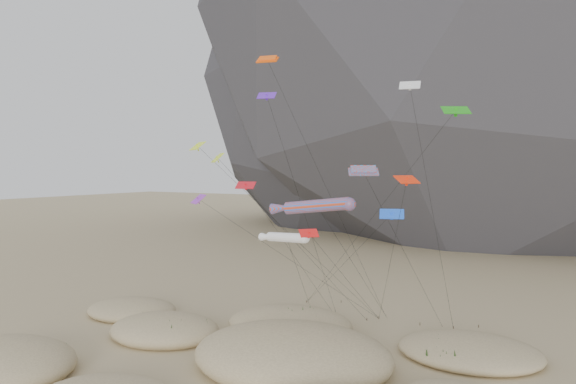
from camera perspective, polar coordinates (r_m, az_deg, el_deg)
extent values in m
plane|color=#CCB789|center=(46.73, -5.45, -18.77)|extent=(500.00, 500.00, 0.00)
ellipsoid|color=#2B2B30|center=(172.33, 8.68, 11.57)|extent=(136.20, 127.83, 116.00)
ellipsoid|color=#CCB789|center=(53.67, -27.12, -15.26)|extent=(12.99, 11.04, 3.65)
ellipsoid|color=#CCB789|center=(59.23, -12.42, -13.51)|extent=(11.57, 9.84, 2.88)
ellipsoid|color=#CCB789|center=(49.51, 0.45, -16.25)|extent=(17.50, 14.87, 4.57)
ellipsoid|color=#CCB789|center=(59.80, 0.19, -13.25)|extent=(13.33, 11.33, 3.10)
ellipsoid|color=#CCB789|center=(54.68, 17.95, -15.11)|extent=(12.82, 10.89, 2.25)
ellipsoid|color=#CCB789|center=(68.50, -15.60, -11.45)|extent=(10.67, 9.07, 2.28)
ellipsoid|color=black|center=(55.10, -25.53, -14.67)|extent=(3.00, 2.57, 0.90)
ellipsoid|color=black|center=(54.55, -22.64, -14.90)|extent=(2.49, 2.13, 0.75)
ellipsoid|color=black|center=(57.28, -12.24, -13.91)|extent=(2.83, 2.42, 0.85)
ellipsoid|color=black|center=(58.41, -9.10, -13.66)|extent=(2.17, 1.86, 0.65)
ellipsoid|color=black|center=(47.69, 1.83, -16.91)|extent=(3.26, 2.79, 0.98)
ellipsoid|color=black|center=(48.31, 4.26, -16.78)|extent=(2.59, 2.22, 0.78)
ellipsoid|color=black|center=(47.41, -2.00, -17.28)|extent=(2.15, 1.84, 0.65)
ellipsoid|color=black|center=(60.03, 0.68, -12.88)|extent=(3.38, 2.89, 1.02)
ellipsoid|color=black|center=(57.74, 2.68, -13.62)|extent=(2.24, 1.91, 0.67)
ellipsoid|color=black|center=(54.59, 16.15, -14.90)|extent=(2.26, 1.94, 0.68)
ellipsoid|color=black|center=(51.28, 15.16, -16.17)|extent=(2.38, 2.04, 0.71)
ellipsoid|color=black|center=(68.53, -13.66, -11.43)|extent=(2.49, 2.13, 0.75)
ellipsoid|color=black|center=(65.69, -14.75, -12.15)|extent=(1.87, 1.60, 0.56)
cylinder|color=#3F2D1E|center=(63.54, 5.16, -12.81)|extent=(0.08, 0.08, 0.30)
cylinder|color=#3F2D1E|center=(64.12, 8.02, -12.69)|extent=(0.08, 0.08, 0.30)
cylinder|color=#3F2D1E|center=(64.94, 9.22, -12.50)|extent=(0.08, 0.08, 0.30)
cylinder|color=#3F2D1E|center=(63.36, 13.26, -12.92)|extent=(0.08, 0.08, 0.30)
cylinder|color=#3F2D1E|center=(63.00, 16.45, -13.04)|extent=(0.08, 0.08, 0.30)
cylinder|color=#3F2D1E|center=(71.69, 5.42, -11.03)|extent=(0.08, 0.08, 0.30)
cylinder|color=#3F2D1E|center=(64.19, 18.80, -12.78)|extent=(0.08, 0.08, 0.30)
cylinder|color=#3F2D1E|center=(71.48, 1.89, -11.06)|extent=(0.08, 0.08, 0.30)
cylinder|color=red|center=(49.33, 2.97, -1.42)|extent=(6.18, 1.38, 1.74)
sphere|color=red|center=(48.14, 6.25, -1.24)|extent=(1.16, 1.16, 1.16)
cone|color=red|center=(50.83, -0.45, -1.64)|extent=(2.55, 1.11, 1.25)
cylinder|color=black|center=(57.04, 6.98, -7.76)|extent=(0.92, 15.67, 13.59)
cylinder|color=white|center=(50.54, -0.16, -4.64)|extent=(5.29, 2.96, 1.23)
sphere|color=white|center=(48.39, 1.71, -4.71)|extent=(0.90, 0.90, 0.90)
cone|color=white|center=(52.97, -2.04, -4.60)|extent=(2.32, 1.59, 0.92)
cylinder|color=black|center=(58.56, 1.34, -8.92)|extent=(4.70, 14.03, 10.67)
cube|color=#EE500C|center=(61.98, -2.11, 13.26)|extent=(2.49, 1.40, 0.71)
cube|color=#EE500C|center=(62.01, -2.11, 13.42)|extent=(2.11, 1.12, 0.69)
cylinder|color=black|center=(62.29, 4.11, 0.03)|extent=(10.39, 8.81, 28.50)
cube|color=red|center=(47.69, 7.67, 2.04)|extent=(2.71, 2.12, 0.69)
cube|color=red|center=(47.69, 7.67, 2.31)|extent=(2.28, 1.74, 0.68)
cylinder|color=black|center=(54.94, 12.05, -6.61)|extent=(2.95, 15.06, 16.59)
cube|color=blue|center=(48.94, 10.50, -2.21)|extent=(2.29, 1.67, 0.80)
cube|color=blue|center=(48.95, 10.50, -2.38)|extent=(0.31, 0.31, 0.70)
cylinder|color=black|center=(59.88, 5.42, -7.53)|extent=(16.51, 15.29, 12.93)
cube|color=#5821C1|center=(54.73, -2.18, 9.78)|extent=(1.96, 1.37, 0.71)
cube|color=#5821C1|center=(54.72, -2.18, 9.62)|extent=(0.27, 0.28, 0.61)
cylinder|color=black|center=(57.88, 1.74, -2.42)|extent=(3.25, 9.69, 23.82)
cube|color=red|center=(45.68, 2.13, -4.20)|extent=(1.66, 1.65, 0.61)
cube|color=red|center=(45.70, 2.13, -4.38)|extent=(0.27, 0.27, 0.53)
cylinder|color=black|center=(55.08, 6.26, -9.14)|extent=(1.00, 18.58, 11.59)
cube|color=#D9F91A|center=(59.09, -9.18, 4.64)|extent=(2.50, 2.15, 0.89)
cube|color=#D9F91A|center=(59.08, -9.18, 4.49)|extent=(0.38, 0.38, 0.76)
cylinder|color=black|center=(60.55, 0.36, -4.44)|extent=(15.15, 12.94, 19.13)
cube|color=silver|center=(52.56, 12.27, 10.56)|extent=(2.01, 1.27, 0.81)
cube|color=silver|center=(52.54, 12.27, 10.40)|extent=(0.28, 0.32, 0.62)
cylinder|color=black|center=(56.54, 14.54, -2.37)|extent=(1.90, 9.54, 24.32)
cube|color=#1E9617|center=(49.65, 16.69, 7.98)|extent=(2.60, 2.24, 0.77)
cube|color=#1E9617|center=(49.64, 16.69, 7.81)|extent=(0.33, 0.31, 0.79)
cylinder|color=black|center=(59.28, 7.98, -3.35)|extent=(21.31, 13.18, 21.74)
cube|color=red|center=(55.43, -4.33, 0.69)|extent=(2.10, 1.46, 0.69)
cube|color=red|center=(55.43, -4.33, 0.54)|extent=(0.27, 0.25, 0.66)
cylinder|color=black|center=(58.88, 0.68, -6.59)|extent=(5.58, 9.91, 15.15)
cube|color=purple|center=(60.92, -9.10, -0.71)|extent=(2.60, 2.33, 0.99)
cube|color=purple|center=(60.92, -9.10, -0.85)|extent=(0.42, 0.43, 0.79)
cylinder|color=black|center=(61.82, 0.24, -6.92)|extent=(16.23, 11.54, 13.51)
cube|color=#FF2F0D|center=(44.00, 11.98, 1.25)|extent=(1.88, 2.15, 0.63)
cube|color=#FF2F0D|center=(44.01, 11.98, 1.05)|extent=(0.25, 0.27, 0.66)
cylinder|color=black|center=(54.09, 10.35, -7.01)|extent=(8.60, 16.85, 15.99)
cube|color=#D1F119|center=(58.56, -7.18, 3.47)|extent=(2.35, 2.26, 0.99)
cube|color=#D1F119|center=(58.56, -7.18, 3.32)|extent=(0.43, 0.44, 0.73)
cylinder|color=black|center=(60.21, 0.68, -5.07)|extent=(12.32, 10.80, 17.90)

